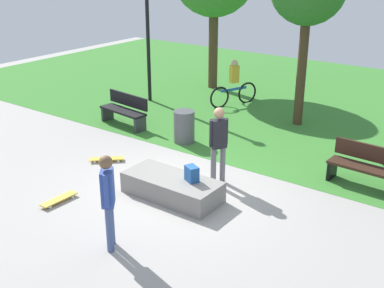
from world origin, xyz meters
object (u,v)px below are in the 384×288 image
object	(u,v)px
concrete_ledge	(172,187)
cyclist_on_bicycle	(234,86)
skater_performing_trick	(108,195)
skateboard_spare	(107,159)
trash_bin	(184,127)
skateboard_by_ledge	(59,199)
lamp_post	(147,15)
skater_watching	(219,140)
park_bench_center_lawn	(125,109)
park_bench_by_oak	(367,166)
backpack_on_ledge	(192,174)

from	to	relation	value
concrete_ledge	cyclist_on_bicycle	distance (m)	6.70
skater_performing_trick	cyclist_on_bicycle	distance (m)	8.75
skateboard_spare	trash_bin	size ratio (longest dim) A/B	0.85
skateboard_by_ledge	concrete_ledge	bearing A→B (deg)	41.88
lamp_post	trash_bin	bearing A→B (deg)	-36.45
skater_watching	park_bench_center_lawn	distance (m)	4.58
skater_performing_trick	trash_bin	size ratio (longest dim) A/B	1.99
park_bench_center_lawn	trash_bin	distance (m)	2.19
concrete_ledge	skateboard_by_ledge	world-z (taller)	concrete_ledge
concrete_ledge	skateboard_by_ledge	distance (m)	2.30
skateboard_spare	trash_bin	world-z (taller)	trash_bin
skater_watching	skateboard_spare	world-z (taller)	skater_watching
concrete_ledge	park_bench_by_oak	xyz separation A→B (m)	(3.06, 2.82, 0.26)
skater_watching	cyclist_on_bicycle	world-z (taller)	skater_watching
backpack_on_ledge	cyclist_on_bicycle	bearing A→B (deg)	139.72
trash_bin	cyclist_on_bicycle	size ratio (longest dim) A/B	0.51
skater_performing_trick	skateboard_spare	xyz separation A→B (m)	(-2.71, 2.57, -0.93)
concrete_ledge	cyclist_on_bicycle	size ratio (longest dim) A/B	1.21
backpack_on_ledge	skater_performing_trick	world-z (taller)	skater_performing_trick
concrete_ledge	skater_watching	distance (m)	1.40
skater_watching	cyclist_on_bicycle	bearing A→B (deg)	118.26
skater_performing_trick	skateboard_by_ledge	distance (m)	2.28
park_bench_by_oak	cyclist_on_bicycle	size ratio (longest dim) A/B	0.96
park_bench_by_oak	trash_bin	size ratio (longest dim) A/B	1.90
skater_watching	park_bench_center_lawn	bearing A→B (deg)	159.36
skateboard_by_ledge	trash_bin	distance (m)	4.17
park_bench_center_lawn	skateboard_spare	bearing A→B (deg)	-56.51
skateboard_spare	park_bench_by_oak	bearing A→B (deg)	23.00
skater_watching	backpack_on_ledge	bearing A→B (deg)	-89.02
skater_watching	trash_bin	world-z (taller)	skater_watching
skateboard_spare	lamp_post	xyz separation A→B (m)	(-2.52, 4.53, 2.77)
skater_watching	skateboard_spare	bearing A→B (deg)	-168.14
skateboard_spare	trash_bin	bearing A→B (deg)	70.84
backpack_on_ledge	skateboard_by_ledge	world-z (taller)	backpack_on_ledge
concrete_ledge	park_bench_by_oak	bearing A→B (deg)	42.63
skateboard_by_ledge	park_bench_by_oak	bearing A→B (deg)	42.37
trash_bin	cyclist_on_bicycle	distance (m)	3.70
lamp_post	skateboard_spare	bearing A→B (deg)	-60.95
park_bench_by_oak	lamp_post	xyz separation A→B (m)	(-7.98, 2.21, 2.35)
trash_bin	skater_watching	bearing A→B (deg)	-36.59
skater_watching	skateboard_by_ledge	world-z (taller)	skater_watching
backpack_on_ledge	park_bench_center_lawn	distance (m)	5.00
cyclist_on_bicycle	skater_performing_trick	bearing A→B (deg)	-72.17
backpack_on_ledge	park_bench_by_oak	world-z (taller)	park_bench_by_oak
skateboard_spare	cyclist_on_bicycle	size ratio (longest dim) A/B	0.43
backpack_on_ledge	skater_watching	bearing A→B (deg)	116.27
concrete_ledge	trash_bin	distance (m)	3.11
backpack_on_ledge	concrete_ledge	bearing A→B (deg)	-140.79
concrete_ledge	skater_watching	size ratio (longest dim) A/B	1.19
skateboard_by_ledge	park_bench_center_lawn	distance (m)	4.75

